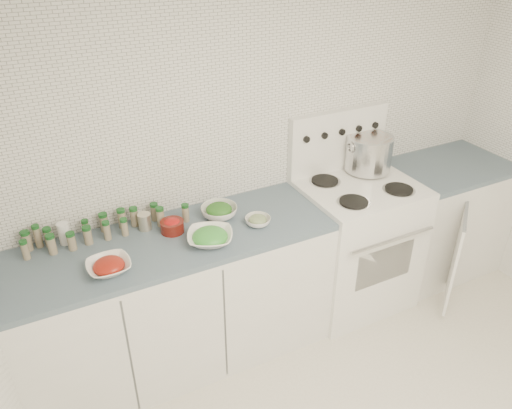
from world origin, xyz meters
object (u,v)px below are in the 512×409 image
stock_pot (369,152)px  bowl_tomato (109,266)px  stove (354,240)px  bowl_snowpea (210,237)px

stock_pot → bowl_tomato: size_ratio=1.51×
bowl_tomato → stock_pot: bearing=8.7°
stove → stock_pot: (0.17, 0.16, 0.58)m
stock_pot → bowl_tomato: 1.88m
stove → stock_pot: stove is taller
stove → bowl_snowpea: size_ratio=4.09×
bowl_tomato → bowl_snowpea: size_ratio=0.67×
stove → bowl_snowpea: bearing=-173.7°
bowl_tomato → bowl_snowpea: bowl_snowpea is taller
stock_pot → stove: bearing=-138.2°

